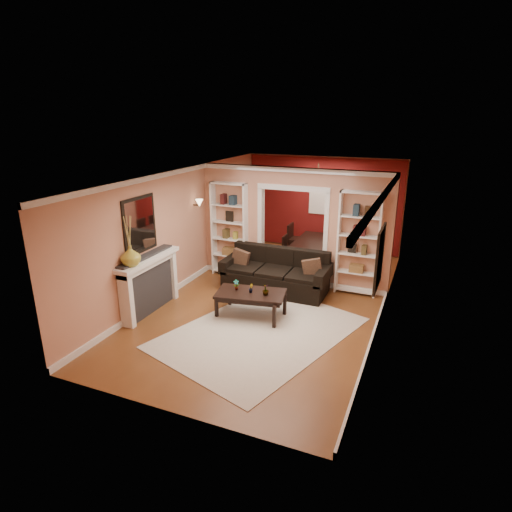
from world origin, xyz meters
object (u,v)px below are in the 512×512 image
at_px(coffee_table, 251,304).
at_px(dining_table, 315,251).
at_px(bookshelf_left, 230,230).
at_px(fireplace, 151,285).
at_px(bookshelf_right, 358,244).
at_px(sofa, 275,272).

xyz_separation_m(coffee_table, dining_table, (0.29, 3.70, 0.05)).
xyz_separation_m(bookshelf_left, dining_table, (1.69, 1.74, -0.85)).
bearing_deg(bookshelf_left, fireplace, -102.05).
bearing_deg(coffee_table, bookshelf_right, 38.20).
xyz_separation_m(bookshelf_right, fireplace, (-3.64, -2.53, -0.57)).
xyz_separation_m(sofa, dining_table, (0.28, 2.32, -0.17)).
height_order(coffee_table, bookshelf_right, bookshelf_right).
bearing_deg(dining_table, bookshelf_left, 135.92).
bearing_deg(dining_table, sofa, 173.15).
relative_size(fireplace, dining_table, 1.00).
xyz_separation_m(bookshelf_left, fireplace, (-0.54, -2.53, -0.57)).
bearing_deg(sofa, coffee_table, -90.46).
bearing_deg(bookshelf_left, sofa, -22.40).
bearing_deg(coffee_table, bookshelf_left, 114.80).
bearing_deg(fireplace, coffee_table, 16.54).
height_order(bookshelf_right, dining_table, bookshelf_right).
bearing_deg(coffee_table, sofa, 78.82).
bearing_deg(fireplace, dining_table, 62.47).
bearing_deg(fireplace, bookshelf_left, 77.95).
xyz_separation_m(bookshelf_right, dining_table, (-1.41, 1.74, -0.85)).
bearing_deg(bookshelf_right, coffee_table, -131.07).
height_order(sofa, coffee_table, sofa).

